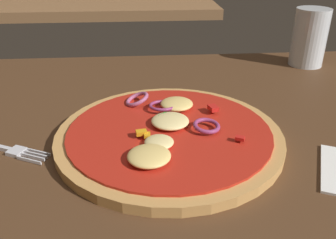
{
  "coord_description": "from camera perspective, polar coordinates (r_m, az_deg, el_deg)",
  "views": [
    {
      "loc": [
        0.01,
        -0.36,
        0.28
      ],
      "look_at": [
        0.04,
        0.06,
        0.06
      ],
      "focal_mm": 38.1,
      "sensor_mm": 36.0,
      "label": 1
    }
  ],
  "objects": [
    {
      "name": "beer_glass",
      "position": [
        0.79,
        21.59,
        11.59
      ],
      "size": [
        0.07,
        0.07,
        0.11
      ],
      "color": "silver",
      "rests_on": "dining_table"
    },
    {
      "name": "dining_table",
      "position": [
        0.45,
        -4.74,
        -8.08
      ],
      "size": [
        1.1,
        0.82,
        0.04
      ],
      "color": "#4C301C",
      "rests_on": "ground"
    },
    {
      "name": "pizza",
      "position": [
        0.46,
        0.15,
        -2.32
      ],
      "size": [
        0.29,
        0.29,
        0.03
      ],
      "color": "tan",
      "rests_on": "dining_table"
    },
    {
      "name": "background_table",
      "position": [
        1.63,
        -9.8,
        17.89
      ],
      "size": [
        0.89,
        0.58,
        0.04
      ],
      "color": "brown",
      "rests_on": "ground"
    }
  ]
}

